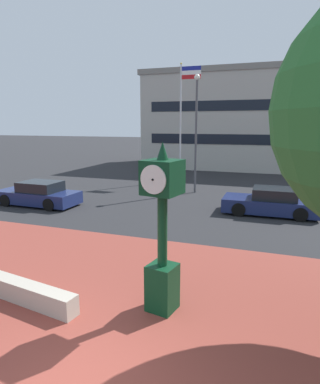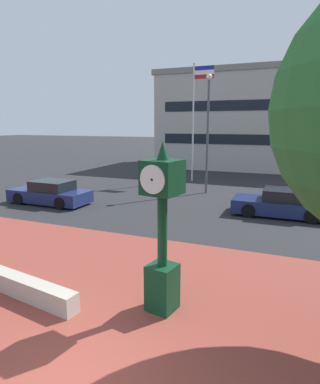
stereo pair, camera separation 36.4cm
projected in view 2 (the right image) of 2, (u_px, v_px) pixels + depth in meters
name	position (u px, v px, depth m)	size (l,w,h in m)	color
plaza_brick_paving	(113.00, 333.00, 6.91)	(44.00, 11.33, 0.01)	brown
planter_wall	(27.00, 288.00, 8.25)	(3.20, 0.40, 0.50)	#ADA393
street_clock	(162.00, 230.00, 7.41)	(0.88, 0.91, 3.89)	#0C381E
car_street_near	(281.00, 204.00, 15.62)	(4.34, 1.97, 1.28)	navy
car_street_mid	(50.00, 193.00, 18.02)	(4.49, 1.93, 1.28)	navy
flagpole_primary	(195.00, 114.00, 24.34)	(1.53, 0.14, 8.58)	silver
civic_building	(282.00, 120.00, 32.31)	(23.30, 10.32, 9.28)	#B2ADA3
street_lamp_post	(208.00, 123.00, 20.10)	(0.36, 0.36, 7.16)	#4C4C51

